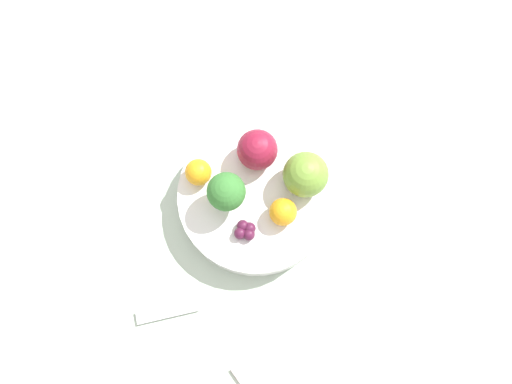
{
  "coord_description": "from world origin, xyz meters",
  "views": [
    {
      "loc": [
        0.12,
        -0.1,
        0.68
      ],
      "look_at": [
        0.0,
        0.0,
        0.07
      ],
      "focal_mm": 35.0,
      "sensor_mm": 36.0,
      "label": 1
    }
  ],
  "objects_px": {
    "bowl": "(256,198)",
    "grape_cluster": "(245,230)",
    "orange_back": "(198,172)",
    "napkin": "(310,372)",
    "spoon": "(167,311)",
    "broccoli": "(226,192)",
    "apple_green": "(257,150)",
    "apple_red": "(306,175)",
    "orange_front": "(283,212)"
  },
  "relations": [
    {
      "from": "napkin",
      "to": "broccoli",
      "type": "bearing_deg",
      "value": 165.96
    },
    {
      "from": "broccoli",
      "to": "napkin",
      "type": "distance_m",
      "value": 0.25
    },
    {
      "from": "bowl",
      "to": "broccoli",
      "type": "bearing_deg",
      "value": -117.98
    },
    {
      "from": "apple_red",
      "to": "napkin",
      "type": "bearing_deg",
      "value": -38.53
    },
    {
      "from": "apple_red",
      "to": "orange_back",
      "type": "bearing_deg",
      "value": -132.7
    },
    {
      "from": "orange_front",
      "to": "orange_back",
      "type": "xyz_separation_m",
      "value": [
        -0.11,
        -0.05,
        -0.0
      ]
    },
    {
      "from": "apple_red",
      "to": "grape_cluster",
      "type": "bearing_deg",
      "value": -88.32
    },
    {
      "from": "orange_back",
      "to": "napkin",
      "type": "bearing_deg",
      "value": -10.05
    },
    {
      "from": "grape_cluster",
      "to": "napkin",
      "type": "xyz_separation_m",
      "value": [
        0.18,
        -0.05,
        -0.04
      ]
    },
    {
      "from": "orange_back",
      "to": "grape_cluster",
      "type": "xyz_separation_m",
      "value": [
        0.09,
        -0.0,
        -0.01
      ]
    },
    {
      "from": "broccoli",
      "to": "spoon",
      "type": "relative_size",
      "value": 0.82
    },
    {
      "from": "broccoli",
      "to": "spoon",
      "type": "bearing_deg",
      "value": -69.2
    },
    {
      "from": "grape_cluster",
      "to": "napkin",
      "type": "relative_size",
      "value": 0.18
    },
    {
      "from": "apple_green",
      "to": "napkin",
      "type": "bearing_deg",
      "value": -26.32
    },
    {
      "from": "orange_back",
      "to": "broccoli",
      "type": "bearing_deg",
      "value": 9.67
    },
    {
      "from": "bowl",
      "to": "apple_green",
      "type": "bearing_deg",
      "value": 138.22
    },
    {
      "from": "grape_cluster",
      "to": "napkin",
      "type": "bearing_deg",
      "value": -14.72
    },
    {
      "from": "napkin",
      "to": "orange_back",
      "type": "bearing_deg",
      "value": 169.95
    },
    {
      "from": "grape_cluster",
      "to": "broccoli",
      "type": "bearing_deg",
      "value": 168.66
    },
    {
      "from": "grape_cluster",
      "to": "orange_back",
      "type": "bearing_deg",
      "value": 179.34
    },
    {
      "from": "grape_cluster",
      "to": "spoon",
      "type": "bearing_deg",
      "value": -85.79
    },
    {
      "from": "apple_green",
      "to": "grape_cluster",
      "type": "distance_m",
      "value": 0.1
    },
    {
      "from": "orange_front",
      "to": "orange_back",
      "type": "bearing_deg",
      "value": -155.73
    },
    {
      "from": "apple_green",
      "to": "bowl",
      "type": "bearing_deg",
      "value": -41.78
    },
    {
      "from": "bowl",
      "to": "napkin",
      "type": "relative_size",
      "value": 1.26
    },
    {
      "from": "apple_green",
      "to": "napkin",
      "type": "height_order",
      "value": "apple_green"
    },
    {
      "from": "apple_red",
      "to": "orange_front",
      "type": "height_order",
      "value": "apple_red"
    },
    {
      "from": "bowl",
      "to": "orange_back",
      "type": "height_order",
      "value": "orange_back"
    },
    {
      "from": "apple_green",
      "to": "napkin",
      "type": "xyz_separation_m",
      "value": [
        0.25,
        -0.12,
        -0.06
      ]
    },
    {
      "from": "bowl",
      "to": "grape_cluster",
      "type": "relative_size",
      "value": 7.12
    },
    {
      "from": "orange_back",
      "to": "spoon",
      "type": "height_order",
      "value": "orange_back"
    },
    {
      "from": "apple_red",
      "to": "orange_back",
      "type": "xyz_separation_m",
      "value": [
        -0.09,
        -0.1,
        -0.01
      ]
    },
    {
      "from": "apple_green",
      "to": "grape_cluster",
      "type": "relative_size",
      "value": 1.83
    },
    {
      "from": "broccoli",
      "to": "napkin",
      "type": "xyz_separation_m",
      "value": [
        0.23,
        -0.06,
        -0.08
      ]
    },
    {
      "from": "apple_red",
      "to": "apple_green",
      "type": "distance_m",
      "value": 0.07
    },
    {
      "from": "broccoli",
      "to": "orange_back",
      "type": "relative_size",
      "value": 1.89
    },
    {
      "from": "orange_front",
      "to": "napkin",
      "type": "bearing_deg",
      "value": -29.97
    },
    {
      "from": "broccoli",
      "to": "apple_red",
      "type": "relative_size",
      "value": 1.12
    },
    {
      "from": "apple_green",
      "to": "napkin",
      "type": "relative_size",
      "value": 0.32
    },
    {
      "from": "apple_red",
      "to": "napkin",
      "type": "relative_size",
      "value": 0.35
    },
    {
      "from": "broccoli",
      "to": "orange_front",
      "type": "relative_size",
      "value": 1.84
    },
    {
      "from": "orange_front",
      "to": "spoon",
      "type": "distance_m",
      "value": 0.2
    },
    {
      "from": "bowl",
      "to": "broccoli",
      "type": "distance_m",
      "value": 0.07
    },
    {
      "from": "apple_red",
      "to": "spoon",
      "type": "relative_size",
      "value": 0.73
    },
    {
      "from": "bowl",
      "to": "napkin",
      "type": "xyz_separation_m",
      "value": [
        0.21,
        -0.09,
        -0.02
      ]
    },
    {
      "from": "bowl",
      "to": "orange_back",
      "type": "bearing_deg",
      "value": -148.12
    },
    {
      "from": "broccoli",
      "to": "bowl",
      "type": "bearing_deg",
      "value": 62.02
    },
    {
      "from": "orange_back",
      "to": "napkin",
      "type": "distance_m",
      "value": 0.29
    },
    {
      "from": "apple_red",
      "to": "orange_back",
      "type": "distance_m",
      "value": 0.14
    },
    {
      "from": "orange_front",
      "to": "napkin",
      "type": "relative_size",
      "value": 0.22
    }
  ]
}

